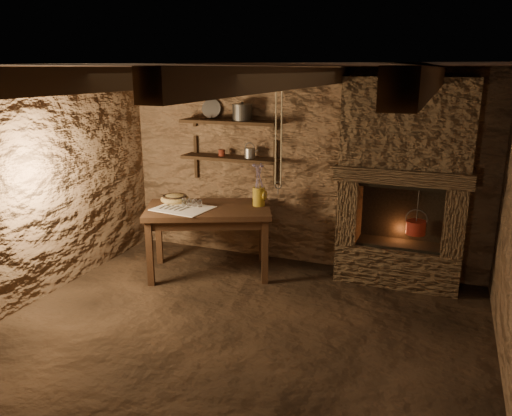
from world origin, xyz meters
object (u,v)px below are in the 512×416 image
at_px(wooden_bowl, 175,199).
at_px(iron_stockpot, 242,113).
at_px(work_table, 209,238).
at_px(stoneware_jug, 259,188).
at_px(red_pot, 416,227).

bearing_deg(wooden_bowl, iron_stockpot, 39.82).
distance_m(work_table, wooden_bowl, 0.63).
bearing_deg(wooden_bowl, stoneware_jug, 12.78).
height_order(wooden_bowl, iron_stockpot, iron_stockpot).
xyz_separation_m(work_table, wooden_bowl, (-0.47, 0.05, 0.42)).
xyz_separation_m(work_table, red_pot, (2.30, 0.48, 0.26)).
distance_m(stoneware_jug, iron_stockpot, 0.95).
bearing_deg(stoneware_jug, wooden_bowl, -151.34).
bearing_deg(stoneware_jug, iron_stockpot, 152.30).
bearing_deg(stoneware_jug, red_pot, 22.47).
relative_size(stoneware_jug, wooden_bowl, 1.49).
distance_m(iron_stockpot, red_pot, 2.41).
xyz_separation_m(iron_stockpot, red_pot, (2.11, -0.12, -1.15)).
height_order(iron_stockpot, red_pot, iron_stockpot).
height_order(stoneware_jug, wooden_bowl, stoneware_jug).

